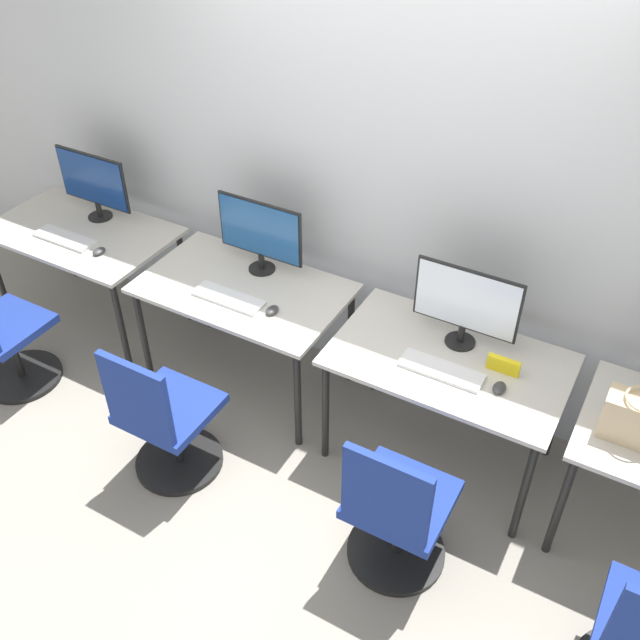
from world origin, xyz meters
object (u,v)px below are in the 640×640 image
Objects in this scene: office_chair_far_left at (1,339)px; mouse_right at (499,388)px; mouse_far_left at (99,251)px; handbag at (639,420)px; monitor_far_left at (93,182)px; keyboard_left at (228,298)px; keyboard_right at (441,370)px; office_chair_right at (396,516)px; keyboard_far_left at (64,238)px; monitor_left at (260,233)px; office_chair_left at (165,423)px; monitor_right at (466,303)px; mouse_left at (272,310)px.

office_chair_far_left is 2.88m from mouse_right.
handbag reaches higher than mouse_far_left.
keyboard_left is at bearing -14.76° from monitor_far_left.
handbag is (0.89, 0.01, 0.11)m from keyboard_right.
monitor_far_left reaches higher than office_chair_right.
monitor_far_left is at bearing 165.24° from keyboard_left.
monitor_far_left is 0.40m from keyboard_far_left.
mouse_far_left reaches higher than keyboard_left.
mouse_far_left is 0.17× the size of monitor_left.
monitor_far_left reaches higher than office_chair_left.
monitor_right is at bearing 7.42° from mouse_far_left.
keyboard_far_left is at bearing 179.56° from keyboard_left.
monitor_far_left is at bearing 175.02° from handbag.
keyboard_far_left is 0.72m from office_chair_far_left.
monitor_left is 1.25m from monitor_right.
handbag is at bearing 10.78° from office_chair_far_left.
keyboard_far_left is 1.00× the size of keyboard_left.
monitor_far_left is at bearing 142.13° from office_chair_left.
monitor_left is at bearing 37.35° from office_chair_far_left.
monitor_left is at bearing 177.40° from monitor_right.
monitor_left is at bearing 130.46° from mouse_left.
keyboard_far_left is at bearing -90.00° from monitor_far_left.
monitor_far_left reaches higher than mouse_left.
office_chair_right is 1.14m from handbag.
keyboard_far_left is 1.49m from office_chair_left.
mouse_left is (0.27, 0.02, 0.01)m from keyboard_left.
office_chair_right is (1.04, -0.62, -0.37)m from mouse_left.
mouse_far_left is (0.30, -0.33, -0.23)m from monitor_far_left.
office_chair_left is 1.28m from office_chair_right.
office_chair_right is (2.27, -0.60, -0.37)m from mouse_far_left.
monitor_far_left is 1.29× the size of keyboard_far_left.
keyboard_far_left is at bearing -165.12° from monitor_left.
handbag is (3.09, 0.04, 0.10)m from mouse_far_left.
office_chair_far_left is 1.69m from mouse_left.
keyboard_left is 1.25m from keyboard_right.
monitor_left is 0.61× the size of office_chair_left.
keyboard_far_left and keyboard_right have the same top height.
handbag is at bearing 18.42° from office_chair_left.
mouse_far_left is 0.10× the size of office_chair_right.
keyboard_right is (2.49, 0.64, 0.36)m from office_chair_far_left.
monitor_far_left is 3.40m from handbag.
monitor_left is (0.95, 0.34, 0.23)m from mouse_far_left.
keyboard_far_left is 0.47× the size of office_chair_left.
mouse_far_left is 2.19m from keyboard_right.
mouse_left is at bearing -49.54° from monitor_left.
mouse_far_left is at bearing -179.89° from keyboard_left.
keyboard_far_left is at bearing -173.71° from monitor_right.
monitor_right reaches higher than office_chair_far_left.
mouse_left is 0.10× the size of office_chair_right.
keyboard_far_left is at bearing 166.58° from office_chair_right.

